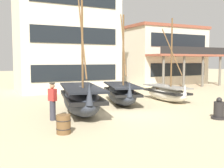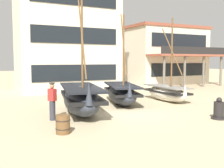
{
  "view_description": "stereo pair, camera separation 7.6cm",
  "coord_description": "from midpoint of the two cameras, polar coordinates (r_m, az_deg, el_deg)",
  "views": [
    {
      "loc": [
        -6.39,
        -11.73,
        2.67
      ],
      "look_at": [
        0.0,
        1.0,
        1.4
      ],
      "focal_mm": 42.5,
      "sensor_mm": 36.0,
      "label": 1
    },
    {
      "loc": [
        -6.32,
        -11.77,
        2.67
      ],
      "look_at": [
        0.0,
        1.0,
        1.4
      ],
      "focal_mm": 42.5,
      "sensor_mm": 36.0,
      "label": 2
    }
  ],
  "objects": [
    {
      "name": "fishing_boat_near_left",
      "position": [
        16.27,
        2.18,
        -1.95
      ],
      "size": [
        2.89,
        4.98,
        5.48
      ],
      "color": "#2D333D",
      "rests_on": "ground"
    },
    {
      "name": "harbor_building_annex",
      "position": [
        31.19,
        11.36,
        6.05
      ],
      "size": [
        9.0,
        8.0,
        6.46
      ],
      "color": "beige",
      "rests_on": "ground"
    },
    {
      "name": "capstan_winch",
      "position": [
        13.09,
        22.15,
        -5.29
      ],
      "size": [
        0.66,
        0.66,
        1.0
      ],
      "color": "black",
      "rests_on": "ground"
    },
    {
      "name": "fishing_boat_far_right",
      "position": [
        17.81,
        11.82,
        -1.79
      ],
      "size": [
        1.53,
        3.99,
        5.32
      ],
      "color": "silver",
      "rests_on": "ground"
    },
    {
      "name": "fisherman_by_hull",
      "position": [
        12.11,
        -12.55,
        -3.75
      ],
      "size": [
        0.37,
        0.42,
        1.68
      ],
      "color": "#33333D",
      "rests_on": "ground"
    },
    {
      "name": "fishing_boat_centre_large",
      "position": [
        13.31,
        -6.54,
        -3.16
      ],
      "size": [
        2.71,
        5.35,
        5.73
      ],
      "color": "#2D333D",
      "rests_on": "ground"
    },
    {
      "name": "wooden_barrel",
      "position": [
        9.93,
        -10.3,
        -8.51
      ],
      "size": [
        0.56,
        0.56,
        0.7
      ],
      "color": "brown",
      "rests_on": "ground"
    },
    {
      "name": "ground_plane",
      "position": [
        13.62,
        2.04,
        -6.21
      ],
      "size": [
        120.0,
        120.0,
        0.0
      ],
      "primitive_type": "plane",
      "color": "tan"
    },
    {
      "name": "harbor_building_main",
      "position": [
        24.27,
        -9.57,
        9.83
      ],
      "size": [
        8.88,
        5.27,
        9.38
      ],
      "color": "beige",
      "rests_on": "ground"
    }
  ]
}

